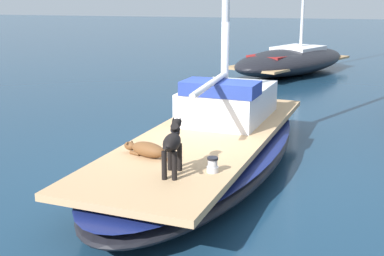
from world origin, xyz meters
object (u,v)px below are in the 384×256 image
object	(u,v)px
sailboat_main	(208,151)
dog_black	(173,143)
deck_winch	(213,165)
dog_brown	(146,149)
moored_boat_far_astern	(291,60)

from	to	relation	value
sailboat_main	dog_black	world-z (taller)	dog_black
dog_black	deck_winch	size ratio (longest dim) A/B	4.47
dog_brown	moored_boat_far_astern	size ratio (longest dim) A/B	0.12
sailboat_main	deck_winch	distance (m)	2.00
sailboat_main	dog_brown	distance (m)	1.64
dog_black	moored_boat_far_astern	bearing A→B (deg)	88.37
sailboat_main	dog_black	distance (m)	2.21
sailboat_main	deck_winch	size ratio (longest dim) A/B	35.46
dog_black	moored_boat_far_astern	xyz separation A→B (m)	(0.39, 13.75, -0.55)
dog_brown	moored_boat_far_astern	bearing A→B (deg)	85.68
deck_winch	sailboat_main	bearing A→B (deg)	105.90
sailboat_main	dog_brown	bearing A→B (deg)	-110.79
moored_boat_far_astern	deck_winch	bearing A→B (deg)	-89.55
dog_black	moored_boat_far_astern	size ratio (longest dim) A/B	0.12
dog_black	dog_brown	size ratio (longest dim) A/B	1.02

